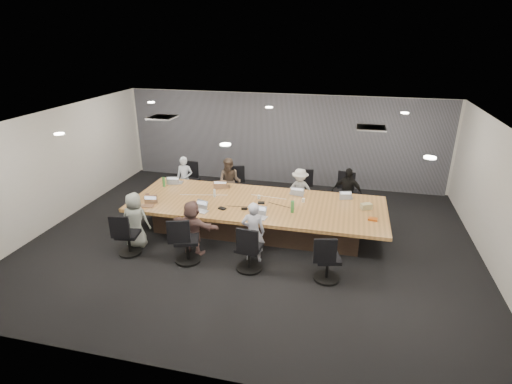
% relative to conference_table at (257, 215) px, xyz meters
% --- Properties ---
extents(floor, '(10.00, 8.00, 0.00)m').
position_rel_conference_table_xyz_m(floor, '(0.00, -0.50, -0.40)').
color(floor, black).
rests_on(floor, ground).
extents(ceiling, '(10.00, 8.00, 0.00)m').
position_rel_conference_table_xyz_m(ceiling, '(0.00, -0.50, 2.40)').
color(ceiling, white).
rests_on(ceiling, wall_back).
extents(wall_back, '(10.00, 0.00, 2.80)m').
position_rel_conference_table_xyz_m(wall_back, '(0.00, 3.50, 1.00)').
color(wall_back, beige).
rests_on(wall_back, ground).
extents(wall_front, '(10.00, 0.00, 2.80)m').
position_rel_conference_table_xyz_m(wall_front, '(0.00, -4.50, 1.00)').
color(wall_front, beige).
rests_on(wall_front, ground).
extents(wall_left, '(0.00, 8.00, 2.80)m').
position_rel_conference_table_xyz_m(wall_left, '(-5.00, -0.50, 1.00)').
color(wall_left, beige).
rests_on(wall_left, ground).
extents(wall_right, '(0.00, 8.00, 2.80)m').
position_rel_conference_table_xyz_m(wall_right, '(5.00, -0.50, 1.00)').
color(wall_right, beige).
rests_on(wall_right, ground).
extents(curtain, '(9.80, 0.04, 2.80)m').
position_rel_conference_table_xyz_m(curtain, '(0.00, 3.42, 1.00)').
color(curtain, slate).
rests_on(curtain, ground).
extents(conference_table, '(6.00, 2.20, 0.74)m').
position_rel_conference_table_xyz_m(conference_table, '(0.00, 0.00, 0.00)').
color(conference_table, '#402D23').
rests_on(conference_table, ground).
extents(chair_0, '(0.59, 0.59, 0.79)m').
position_rel_conference_table_xyz_m(chair_0, '(-2.41, 1.70, -0.00)').
color(chair_0, black).
rests_on(chair_0, ground).
extents(chair_1, '(0.63, 0.63, 0.73)m').
position_rel_conference_table_xyz_m(chair_1, '(-1.09, 1.70, -0.03)').
color(chair_1, black).
rests_on(chair_1, ground).
extents(chair_2, '(0.69, 0.69, 0.81)m').
position_rel_conference_table_xyz_m(chair_2, '(0.85, 1.70, 0.00)').
color(chair_2, black).
rests_on(chair_2, ground).
extents(chair_3, '(0.67, 0.67, 0.85)m').
position_rel_conference_table_xyz_m(chair_3, '(2.06, 1.70, 0.02)').
color(chair_3, black).
rests_on(chair_3, ground).
extents(chair_4, '(0.60, 0.60, 0.77)m').
position_rel_conference_table_xyz_m(chair_4, '(-2.45, -1.70, -0.01)').
color(chair_4, black).
rests_on(chair_4, ground).
extents(chair_5, '(0.73, 0.73, 0.85)m').
position_rel_conference_table_xyz_m(chair_5, '(-1.10, -1.70, 0.03)').
color(chair_5, black).
rests_on(chair_5, ground).
extents(chair_6, '(0.61, 0.61, 0.83)m').
position_rel_conference_table_xyz_m(chair_6, '(0.24, -1.70, 0.01)').
color(chair_6, black).
rests_on(chair_6, ground).
extents(chair_7, '(0.65, 0.65, 0.80)m').
position_rel_conference_table_xyz_m(chair_7, '(1.80, -1.70, -0.00)').
color(chair_7, black).
rests_on(chair_7, ground).
extents(person_0, '(0.49, 0.34, 1.29)m').
position_rel_conference_table_xyz_m(person_0, '(-2.41, 1.35, 0.24)').
color(person_0, silver).
rests_on(person_0, ground).
extents(laptop_0, '(0.37, 0.28, 0.02)m').
position_rel_conference_table_xyz_m(laptop_0, '(-2.41, 0.80, 0.35)').
color(laptop_0, '#B2B2B7').
rests_on(laptop_0, conference_table).
extents(person_1, '(0.67, 0.53, 1.34)m').
position_rel_conference_table_xyz_m(person_1, '(-1.09, 1.35, 0.27)').
color(person_1, '#504136').
rests_on(person_1, ground).
extents(laptop_1, '(0.39, 0.31, 0.02)m').
position_rel_conference_table_xyz_m(laptop_1, '(-1.09, 0.80, 0.35)').
color(laptop_1, '#8C6647').
rests_on(laptop_1, conference_table).
extents(person_2, '(0.83, 0.55, 1.20)m').
position_rel_conference_table_xyz_m(person_2, '(0.85, 1.35, 0.20)').
color(person_2, beige).
rests_on(person_2, ground).
extents(laptop_2, '(0.37, 0.28, 0.02)m').
position_rel_conference_table_xyz_m(laptop_2, '(0.85, 0.80, 0.35)').
color(laptop_2, '#B2B2B7').
rests_on(laptop_2, conference_table).
extents(person_3, '(0.81, 0.42, 1.32)m').
position_rel_conference_table_xyz_m(person_3, '(2.06, 1.35, 0.26)').
color(person_3, black).
rests_on(person_3, ground).
extents(laptop_3, '(0.32, 0.25, 0.02)m').
position_rel_conference_table_xyz_m(laptop_3, '(2.06, 0.80, 0.35)').
color(laptop_3, '#B2B2B7').
rests_on(laptop_3, conference_table).
extents(person_4, '(0.66, 0.46, 1.28)m').
position_rel_conference_table_xyz_m(person_4, '(-2.45, -1.35, 0.24)').
color(person_4, gray).
rests_on(person_4, ground).
extents(laptop_4, '(0.35, 0.28, 0.02)m').
position_rel_conference_table_xyz_m(laptop_4, '(-2.45, -0.80, 0.35)').
color(laptop_4, '#8C6647').
rests_on(laptop_4, conference_table).
extents(person_5, '(1.19, 0.58, 1.23)m').
position_rel_conference_table_xyz_m(person_5, '(-1.10, -1.35, 0.21)').
color(person_5, brown).
rests_on(person_5, ground).
extents(laptop_5, '(0.32, 0.25, 0.02)m').
position_rel_conference_table_xyz_m(laptop_5, '(-1.10, -0.80, 0.35)').
color(laptop_5, '#B2B2B7').
rests_on(laptop_5, conference_table).
extents(person_6, '(0.53, 0.39, 1.34)m').
position_rel_conference_table_xyz_m(person_6, '(0.24, -1.35, 0.27)').
color(person_6, silver).
rests_on(person_6, ground).
extents(laptop_6, '(0.36, 0.28, 0.02)m').
position_rel_conference_table_xyz_m(laptop_6, '(0.24, -0.80, 0.35)').
color(laptop_6, '#B2B2B7').
rests_on(laptop_6, conference_table).
extents(bottle_green_left, '(0.09, 0.09, 0.25)m').
position_rel_conference_table_xyz_m(bottle_green_left, '(-2.61, 0.47, 0.47)').
color(bottle_green_left, '#36803A').
rests_on(bottle_green_left, conference_table).
extents(bottle_green_right, '(0.10, 0.10, 0.28)m').
position_rel_conference_table_xyz_m(bottle_green_right, '(0.90, -0.35, 0.48)').
color(bottle_green_right, '#36803A').
rests_on(bottle_green_right, conference_table).
extents(bottle_clear, '(0.08, 0.08, 0.20)m').
position_rel_conference_table_xyz_m(bottle_clear, '(-1.10, 0.11, 0.44)').
color(bottle_clear, silver).
rests_on(bottle_clear, conference_table).
extents(cup_white_far, '(0.09, 0.09, 0.09)m').
position_rel_conference_table_xyz_m(cup_white_far, '(-0.01, 0.24, 0.38)').
color(cup_white_far, white).
rests_on(cup_white_far, conference_table).
extents(cup_white_near, '(0.09, 0.09, 0.09)m').
position_rel_conference_table_xyz_m(cup_white_near, '(1.07, 0.29, 0.38)').
color(cup_white_near, white).
rests_on(cup_white_near, conference_table).
extents(mug_brown, '(0.11, 0.11, 0.12)m').
position_rel_conference_table_xyz_m(mug_brown, '(-2.65, -0.37, 0.40)').
color(mug_brown, brown).
rests_on(mug_brown, conference_table).
extents(mic_left, '(0.19, 0.16, 0.03)m').
position_rel_conference_table_xyz_m(mic_left, '(-0.69, -0.55, 0.36)').
color(mic_left, black).
rests_on(mic_left, conference_table).
extents(mic_right, '(0.18, 0.14, 0.03)m').
position_rel_conference_table_xyz_m(mic_right, '(0.11, -0.02, 0.35)').
color(mic_right, black).
rests_on(mic_right, conference_table).
extents(stapler, '(0.15, 0.08, 0.05)m').
position_rel_conference_table_xyz_m(stapler, '(-0.18, -0.46, 0.37)').
color(stapler, black).
rests_on(stapler, conference_table).
extents(canvas_bag, '(0.29, 0.25, 0.13)m').
position_rel_conference_table_xyz_m(canvas_bag, '(2.51, 0.22, 0.40)').
color(canvas_bag, tan).
rests_on(canvas_bag, conference_table).
extents(snack_packet, '(0.21, 0.16, 0.04)m').
position_rel_conference_table_xyz_m(snack_packet, '(2.65, -0.34, 0.36)').
color(snack_packet, '#C05213').
rests_on(snack_packet, conference_table).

